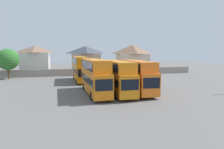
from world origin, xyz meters
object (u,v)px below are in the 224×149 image
object	(u,v)px
bus_4	(80,68)
house_terrace_left	(36,60)
house_terrace_right	(132,58)
bus_3	(137,75)
bus_1	(95,75)
house_terrace_centre	(86,59)
bus_5	(103,71)
bus_6	(114,71)
bus_2	(117,75)
tree_left_of_lot	(8,60)

from	to	relation	value
bus_4	house_terrace_left	xyz separation A→B (m)	(-10.96, 15.91, 1.14)
house_terrace_left	house_terrace_right	xyz separation A→B (m)	(28.11, 0.68, 0.28)
bus_3	house_terrace_right	distance (m)	31.82
bus_1	bus_4	xyz separation A→B (m)	(-1.02, 13.42, 0.03)
bus_3	bus_4	distance (m)	15.60
bus_1	house_terrace_centre	size ratio (longest dim) A/B	1.42
bus_3	bus_5	bearing A→B (deg)	-167.06
bus_3	bus_6	size ratio (longest dim) A/B	1.07
bus_6	house_terrace_centre	world-z (taller)	house_terrace_centre
bus_1	house_terrace_centre	world-z (taller)	house_terrace_centre
house_terrace_left	house_terrace_right	size ratio (longest dim) A/B	0.84
bus_5	house_terrace_right	bearing A→B (deg)	139.01
bus_1	bus_3	size ratio (longest dim) A/B	1.11
bus_2	house_terrace_centre	world-z (taller)	house_terrace_centre
tree_left_of_lot	bus_3	bearing A→B (deg)	-41.86
bus_1	tree_left_of_lot	world-z (taller)	tree_left_of_lot
house_terrace_centre	house_terrace_left	bearing A→B (deg)	-173.53
bus_4	tree_left_of_lot	bearing A→B (deg)	-116.00
bus_4	bus_6	distance (m)	7.22
bus_1	bus_2	size ratio (longest dim) A/B	1.00
bus_6	tree_left_of_lot	world-z (taller)	tree_left_of_lot
bus_3	house_terrace_left	size ratio (longest dim) A/B	1.38
bus_2	bus_6	bearing A→B (deg)	168.39
bus_2	house_terrace_right	xyz separation A→B (m)	(12.76, 30.10, 1.59)
bus_1	bus_3	distance (m)	6.49
bus_2	bus_1	bearing A→B (deg)	-91.23
house_terrace_left	bus_6	bearing A→B (deg)	-41.51
bus_6	house_terrace_left	distance (m)	24.29
bus_4	tree_left_of_lot	xyz separation A→B (m)	(-15.61, 7.03, 1.55)
house_terrace_centre	bus_5	bearing A→B (deg)	-83.90
bus_3	house_terrace_left	world-z (taller)	house_terrace_left
bus_5	house_terrace_left	world-z (taller)	house_terrace_left
bus_2	house_terrace_right	bearing A→B (deg)	157.15
bus_4	bus_5	bearing A→B (deg)	87.03
bus_6	bus_3	bearing A→B (deg)	1.01
bus_1	bus_5	size ratio (longest dim) A/B	1.03
bus_4	house_terrace_right	distance (m)	23.91
house_terrace_right	bus_3	bearing A→B (deg)	-107.67
bus_1	tree_left_of_lot	size ratio (longest dim) A/B	1.75
house_terrace_left	house_terrace_centre	xyz separation A→B (m)	(13.85, 1.57, 0.04)
bus_5	tree_left_of_lot	size ratio (longest dim) A/B	1.70
bus_4	bus_1	bearing A→B (deg)	2.57
house_terrace_centre	bus_4	bearing A→B (deg)	-99.37
bus_2	bus_3	bearing A→B (deg)	86.72
bus_5	bus_2	bearing A→B (deg)	-6.01
bus_1	bus_2	distance (m)	3.38
bus_1	house_terrace_centre	bearing A→B (deg)	174.23
bus_2	bus_3	size ratio (longest dim) A/B	1.11
bus_3	house_terrace_centre	distance (m)	31.53
bus_1	tree_left_of_lot	distance (m)	26.40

